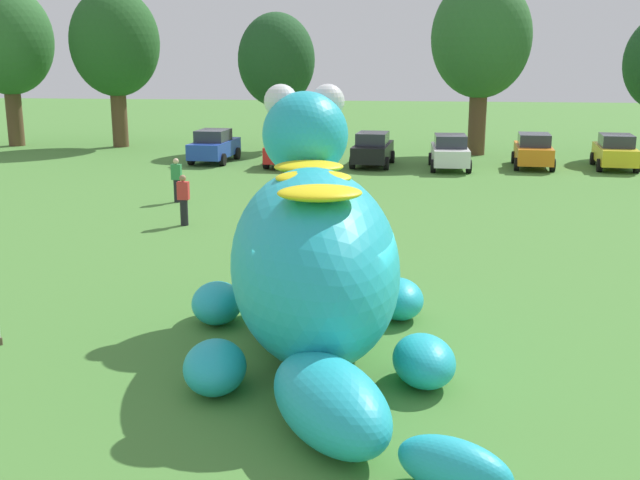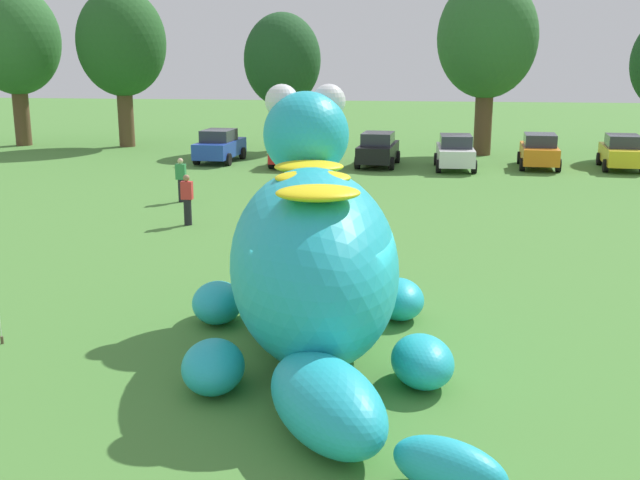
# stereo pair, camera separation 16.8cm
# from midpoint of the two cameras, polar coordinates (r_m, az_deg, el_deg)

# --- Properties ---
(ground_plane) EXTENTS (160.00, 160.00, 0.00)m
(ground_plane) POSITION_cam_midpoint_polar(r_m,az_deg,el_deg) (14.34, 0.65, -9.43)
(ground_plane) COLOR #4C8438
(giant_inflatable_creature) EXTENTS (6.32, 9.28, 5.00)m
(giant_inflatable_creature) POSITION_cam_midpoint_polar(r_m,az_deg,el_deg) (14.52, -0.75, -1.49)
(giant_inflatable_creature) COLOR #23B2C6
(giant_inflatable_creature) RESTS_ON ground
(car_blue) EXTENTS (2.13, 4.20, 1.72)m
(car_blue) POSITION_cam_midpoint_polar(r_m,az_deg,el_deg) (41.02, -8.01, 6.96)
(car_blue) COLOR #2347B7
(car_blue) RESTS_ON ground
(car_red) EXTENTS (2.07, 4.16, 1.72)m
(car_red) POSITION_cam_midpoint_polar(r_m,az_deg,el_deg) (39.39, -2.54, 6.80)
(car_red) COLOR red
(car_red) RESTS_ON ground
(car_black) EXTENTS (2.18, 4.22, 1.72)m
(car_black) POSITION_cam_midpoint_polar(r_m,az_deg,el_deg) (39.35, 3.83, 6.78)
(car_black) COLOR black
(car_black) RESTS_ON ground
(car_white) EXTENTS (2.01, 4.14, 1.72)m
(car_white) POSITION_cam_midpoint_polar(r_m,az_deg,el_deg) (38.70, 9.53, 6.50)
(car_white) COLOR white
(car_white) RESTS_ON ground
(car_orange) EXTENTS (2.15, 4.20, 1.72)m
(car_orange) POSITION_cam_midpoint_polar(r_m,az_deg,el_deg) (40.13, 15.50, 6.45)
(car_orange) COLOR orange
(car_orange) RESTS_ON ground
(car_yellow) EXTENTS (2.22, 4.24, 1.72)m
(car_yellow) POSITION_cam_midpoint_polar(r_m,az_deg,el_deg) (40.97, 21.03, 6.17)
(car_yellow) COLOR yellow
(car_yellow) RESTS_ON ground
(tree_far_left) EXTENTS (5.42, 5.42, 9.62)m
(tree_far_left) POSITION_cam_midpoint_polar(r_m,az_deg,el_deg) (51.39, -22.36, 13.52)
(tree_far_left) COLOR brown
(tree_far_left) RESTS_ON ground
(tree_left) EXTENTS (5.31, 5.31, 9.43)m
(tree_left) POSITION_cam_midpoint_polar(r_m,az_deg,el_deg) (48.81, -15.14, 13.95)
(tree_left) COLOR brown
(tree_left) RESTS_ON ground
(tree_mid_left) EXTENTS (4.46, 4.46, 7.92)m
(tree_mid_left) POSITION_cam_midpoint_polar(r_m,az_deg,el_deg) (45.54, -3.38, 13.19)
(tree_mid_left) COLOR brown
(tree_mid_left) RESTS_ON ground
(tree_centre_left) EXTENTS (5.49, 5.49, 9.75)m
(tree_centre_left) POSITION_cam_midpoint_polar(r_m,az_deg,el_deg) (44.32, 11.82, 14.46)
(tree_centre_left) COLOR brown
(tree_centre_left) RESTS_ON ground
(spectator_near_inflatable) EXTENTS (0.38, 0.26, 1.71)m
(spectator_near_inflatable) POSITION_cam_midpoint_polar(r_m,az_deg,el_deg) (20.87, 0.81, 0.49)
(spectator_near_inflatable) COLOR #726656
(spectator_near_inflatable) RESTS_ON ground
(spectator_mid_field) EXTENTS (0.38, 0.26, 1.71)m
(spectator_mid_field) POSITION_cam_midpoint_polar(r_m,az_deg,el_deg) (30.13, -10.79, 4.39)
(spectator_mid_field) COLOR black
(spectator_mid_field) RESTS_ON ground
(spectator_by_cars) EXTENTS (0.38, 0.26, 1.71)m
(spectator_by_cars) POSITION_cam_midpoint_polar(r_m,az_deg,el_deg) (25.98, -10.32, 2.93)
(spectator_by_cars) COLOR black
(spectator_by_cars) RESTS_ON ground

